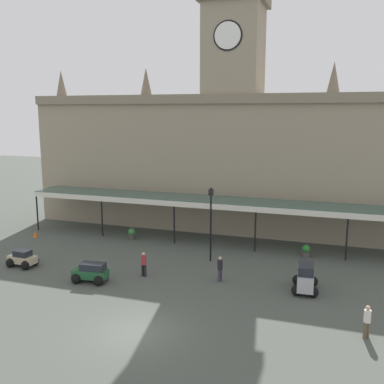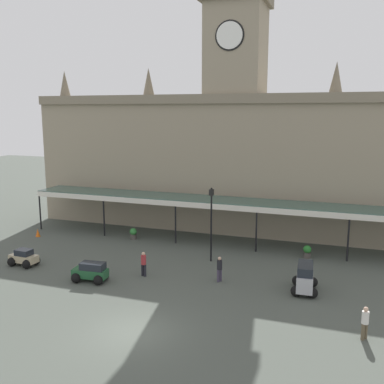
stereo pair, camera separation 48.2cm
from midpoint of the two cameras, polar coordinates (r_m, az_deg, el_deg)
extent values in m
plane|color=#474D45|center=(22.98, -8.02, -17.74)|extent=(140.00, 140.00, 0.00)
cube|color=gray|center=(40.27, 4.94, 3.79)|extent=(37.75, 5.30, 12.29)
cube|color=gray|center=(37.29, 4.06, 12.10)|extent=(37.75, 0.30, 0.80)
cube|color=gray|center=(40.34, 5.17, 17.94)|extent=(4.80, 4.80, 7.57)
cylinder|color=white|center=(38.11, 4.30, 19.77)|extent=(2.20, 0.12, 2.20)
cylinder|color=black|center=(38.14, 4.32, 19.76)|extent=(2.46, 0.06, 2.46)
cone|color=#6E6554|center=(47.48, -17.02, 13.39)|extent=(1.10, 1.10, 2.60)
cone|color=#6E6554|center=(42.84, -6.37, 14.14)|extent=(1.10, 1.10, 2.60)
cone|color=#6E6554|center=(39.04, 17.72, 14.07)|extent=(1.10, 1.10, 2.60)
cube|color=#38564C|center=(36.03, 3.09, -1.08)|extent=(33.73, 3.20, 0.16)
cube|color=silver|center=(34.56, 2.40, -1.91)|extent=(33.73, 0.12, 0.44)
cylinder|color=black|center=(42.71, -19.91, -2.39)|extent=(0.14, 0.14, 3.53)
cylinder|color=black|center=(38.97, -12.05, -3.18)|extent=(0.14, 0.14, 3.53)
cylinder|color=black|center=(36.11, -2.73, -4.05)|extent=(0.14, 0.14, 3.53)
cylinder|color=black|center=(34.36, 7.88, -4.90)|extent=(0.14, 0.14, 3.53)
cylinder|color=black|center=(33.89, 19.23, -5.62)|extent=(0.14, 0.14, 3.53)
cube|color=tan|center=(33.52, -21.71, -8.18)|extent=(2.09, 0.99, 0.50)
cube|color=#1E232B|center=(33.35, -21.70, -7.45)|extent=(1.14, 0.86, 0.42)
sphere|color=black|center=(33.73, -23.05, -8.52)|extent=(0.64, 0.64, 0.64)
sphere|color=black|center=(34.33, -22.02, -8.12)|extent=(0.64, 0.64, 0.64)
sphere|color=black|center=(32.84, -21.34, -8.91)|extent=(0.64, 0.64, 0.64)
sphere|color=black|center=(33.45, -20.31, -8.49)|extent=(0.64, 0.64, 0.64)
cube|color=#1E512D|center=(29.30, -13.64, -10.36)|extent=(2.33, 1.12, 0.55)
cube|color=#1E232B|center=(29.04, -13.32, -9.48)|extent=(1.62, 0.98, 0.45)
sphere|color=black|center=(29.34, -15.40, -10.88)|extent=(0.64, 0.64, 0.64)
sphere|color=black|center=(30.08, -14.59, -10.30)|extent=(0.64, 0.64, 0.64)
sphere|color=black|center=(28.68, -12.60, -11.26)|extent=(0.64, 0.64, 0.64)
sphere|color=black|center=(29.44, -11.85, -10.65)|extent=(0.64, 0.64, 0.64)
cube|color=#B2B5BA|center=(27.91, 14.13, -11.01)|extent=(1.10, 2.45, 0.95)
cube|color=#1E232B|center=(27.61, 14.20, -9.60)|extent=(1.02, 1.95, 0.55)
sphere|color=black|center=(28.86, 13.15, -11.14)|extent=(0.64, 0.64, 0.64)
sphere|color=black|center=(28.87, 15.07, -11.23)|extent=(0.64, 0.64, 0.64)
sphere|color=black|center=(27.29, 13.04, -12.44)|extent=(0.64, 0.64, 0.64)
sphere|color=black|center=(27.29, 15.08, -12.53)|extent=(0.64, 0.64, 0.64)
cylinder|color=black|center=(29.70, -6.95, -10.11)|extent=(0.17, 0.17, 0.82)
cylinder|color=black|center=(29.57, -6.62, -10.20)|extent=(0.17, 0.17, 0.82)
cylinder|color=#A52D33|center=(29.39, -6.82, -8.84)|extent=(0.34, 0.34, 0.62)
sphere|color=tan|center=(29.25, -6.83, -8.06)|extent=(0.23, 0.23, 0.23)
cylinder|color=brown|center=(23.51, 21.13, -16.56)|extent=(0.17, 0.17, 0.82)
cylinder|color=brown|center=(23.68, 21.45, -16.39)|extent=(0.17, 0.17, 0.82)
cylinder|color=silver|center=(23.29, 21.41, -14.89)|extent=(0.34, 0.34, 0.62)
sphere|color=tan|center=(23.11, 21.48, -13.93)|extent=(0.23, 0.23, 0.23)
cylinder|color=#3F384C|center=(28.59, 3.03, -10.89)|extent=(0.17, 0.17, 0.82)
cylinder|color=#3F384C|center=(28.74, 3.33, -10.77)|extent=(0.17, 0.17, 0.82)
cylinder|color=black|center=(28.41, 3.19, -9.48)|extent=(0.34, 0.34, 0.62)
sphere|color=tan|center=(28.27, 3.20, -8.67)|extent=(0.23, 0.23, 0.23)
cylinder|color=black|center=(31.69, 2.03, -4.81)|extent=(0.13, 0.13, 4.92)
cube|color=black|center=(31.08, 2.06, -0.04)|extent=(0.30, 0.30, 0.44)
sphere|color=black|center=(31.03, 2.06, 0.47)|extent=(0.14, 0.14, 0.14)
cone|color=orange|center=(40.60, -20.15, -5.13)|extent=(0.40, 0.40, 0.68)
cylinder|color=#47423D|center=(37.98, -8.26, -5.84)|extent=(0.56, 0.56, 0.42)
sphere|color=#307E36|center=(37.85, -8.27, -5.19)|extent=(0.60, 0.60, 0.60)
cylinder|color=#47423D|center=(34.21, 14.29, -7.92)|extent=(0.56, 0.56, 0.42)
sphere|color=#27722A|center=(34.07, 14.32, -7.20)|extent=(0.60, 0.60, 0.60)
camera|label=1|loc=(0.24, -90.47, -0.09)|focal=40.74mm
camera|label=2|loc=(0.24, 89.53, 0.09)|focal=40.74mm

